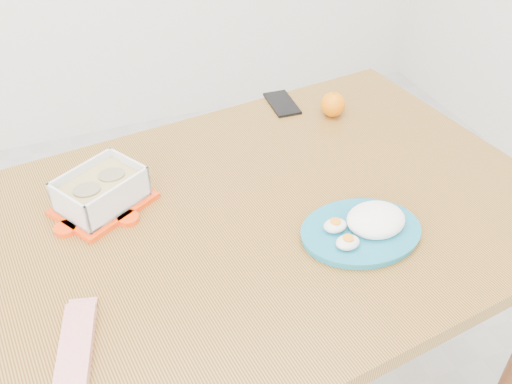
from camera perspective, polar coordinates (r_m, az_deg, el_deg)
name	(u,v)px	position (r m, az deg, el deg)	size (l,w,h in m)	color
dining_table	(256,242)	(1.32, 0.00, -4.98)	(1.43, 1.05, 0.75)	olive
food_container	(101,191)	(1.30, -15.21, 0.06)	(0.25, 0.23, 0.09)	#FF3C07
orange_fruit	(333,104)	(1.60, 7.70, 8.67)	(0.07, 0.07, 0.07)	orange
rice_plate	(366,226)	(1.22, 10.94, -3.34)	(0.28, 0.28, 0.07)	#196E8A
candy_bar	(75,356)	(1.04, -17.68, -15.40)	(0.22, 0.05, 0.02)	#B9090C
smartphone	(282,103)	(1.66, 2.62, 8.84)	(0.07, 0.14, 0.01)	black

